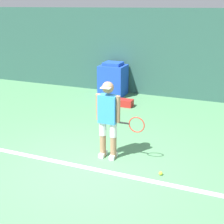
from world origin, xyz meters
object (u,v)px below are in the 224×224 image
tennis_player (109,117)px  tennis_ball (161,173)px  equipment_bag (121,102)px  covered_chair (113,79)px

tennis_player → tennis_ball: (1.11, -0.29, -0.80)m
tennis_player → equipment_bag: tennis_player is taller
tennis_player → covered_chair: bearing=110.3°
covered_chair → tennis_ball: bearing=-58.9°
tennis_player → equipment_bag: size_ratio=2.12×
tennis_player → tennis_ball: size_ratio=22.30×
tennis_ball → covered_chair: 5.23m
equipment_bag → tennis_player: bearing=-73.6°
covered_chair → tennis_player: bearing=-69.2°
covered_chair → equipment_bag: covered_chair is taller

